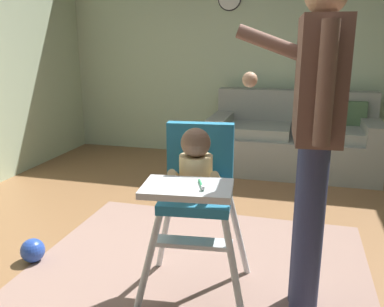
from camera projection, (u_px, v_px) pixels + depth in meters
The scene contains 7 objects.
ground at pixel (200, 277), 2.55m from camera, with size 6.34×7.21×0.10m, color #90643F.
wall_far at pixel (258, 41), 4.82m from camera, with size 5.54×0.06×2.80m, color #B6CBAA.
area_rug at pixel (181, 304), 2.20m from camera, with size 2.08×2.52×0.01m, color gray.
couch at pixel (293, 141), 4.49m from camera, with size 1.78×0.86×0.86m.
high_chair at pixel (196, 182), 2.11m from camera, with size 0.67×0.77×0.97m.
adult_standing at pixel (314, 134), 1.93m from camera, with size 0.53×0.50×1.67m.
toy_ball at pixel (33, 250), 2.62m from camera, with size 0.15×0.15×0.15m, color #284CB7.
Camera 1 is at (0.53, -2.20, 1.36)m, focal length 38.11 mm.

